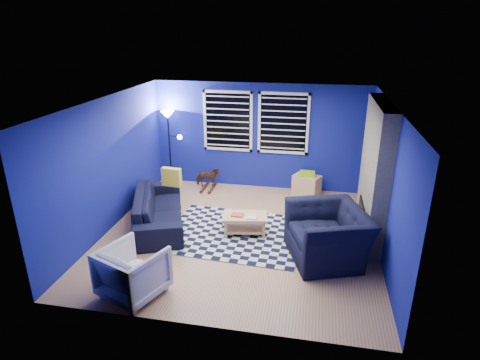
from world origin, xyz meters
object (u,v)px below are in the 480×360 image
at_px(armchair_bent, 133,272).
at_px(armchair_big, 328,234).
at_px(rocking_horse, 208,177).
at_px(cabinet, 307,185).
at_px(tv, 371,142).
at_px(floor_lamp, 169,125).
at_px(coffee_table, 245,220).
at_px(sofa, 159,208).

bearing_deg(armchair_bent, armchair_big, -128.64).
xyz_separation_m(rocking_horse, cabinet, (2.34, 0.07, -0.05)).
relative_size(tv, rocking_horse, 1.83).
bearing_deg(cabinet, floor_lamp, -157.96).
bearing_deg(tv, coffee_table, -140.35).
xyz_separation_m(armchair_big, rocking_horse, (-2.77, 2.56, -0.14)).
height_order(tv, cabinet, tv).
bearing_deg(sofa, cabinet, -75.34).
relative_size(armchair_bent, floor_lamp, 0.46).
height_order(coffee_table, floor_lamp, floor_lamp).
height_order(armchair_bent, rocking_horse, armchair_bent).
bearing_deg(coffee_table, floor_lamp, 135.43).
relative_size(sofa, armchair_bent, 2.70).
xyz_separation_m(coffee_table, floor_lamp, (-2.23, 2.19, 1.21)).
relative_size(armchair_big, rocking_horse, 2.45).
xyz_separation_m(rocking_horse, coffee_table, (1.27, -2.03, -0.01)).
bearing_deg(coffee_table, cabinet, 62.98).
height_order(armchair_big, cabinet, armchair_big).
bearing_deg(sofa, coffee_table, -114.10).
bearing_deg(floor_lamp, armchair_bent, -77.32).
distance_m(cabinet, floor_lamp, 3.53).
height_order(rocking_horse, floor_lamp, floor_lamp).
xyz_separation_m(sofa, rocking_horse, (0.48, 1.92, -0.03)).
relative_size(tv, armchair_big, 0.74).
relative_size(sofa, coffee_table, 2.54).
bearing_deg(floor_lamp, tv, -3.08).
bearing_deg(armchair_big, tv, 142.08).
height_order(tv, armchair_big, tv).
xyz_separation_m(tv, floor_lamp, (-4.58, 0.25, 0.10)).
bearing_deg(armchair_big, sofa, -120.12).
height_order(tv, sofa, tv).
bearing_deg(cabinet, armchair_bent, -95.48).
distance_m(armchair_bent, cabinet, 4.79).
relative_size(cabinet, floor_lamp, 0.38).
xyz_separation_m(sofa, coffee_table, (1.75, -0.11, -0.04)).
bearing_deg(cabinet, rocking_horse, -154.62).
distance_m(sofa, coffee_table, 1.75).
xyz_separation_m(armchair_bent, floor_lamp, (-0.96, 4.28, 1.12)).
bearing_deg(coffee_table, armchair_bent, -121.20).
height_order(armchair_bent, coffee_table, armchair_bent).
bearing_deg(tv, armchair_big, -108.85).
height_order(tv, armchair_bent, tv).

